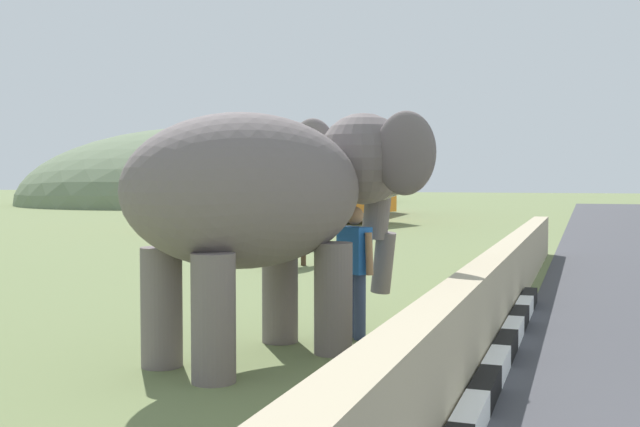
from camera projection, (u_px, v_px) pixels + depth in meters
barrier_parapet at (453, 343)px, 6.87m from camera, size 28.00×0.36×1.00m
elephant at (275, 194)px, 8.48m from camera, size 4.02×3.28×2.83m
person_handler at (354, 265)px, 9.38m from camera, size 0.40×0.60×1.66m
bus_orange at (312, 177)px, 31.57m from camera, size 10.20×5.11×3.50m
bus_red at (352, 178)px, 41.64m from camera, size 9.86×3.01×3.50m
cow_near at (288, 229)px, 17.07m from camera, size 1.92×0.81×1.23m
cow_mid at (310, 218)px, 21.52m from camera, size 0.76×1.92×1.23m
hill_east at (220, 202)px, 66.64m from camera, size 38.16×30.53×13.04m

